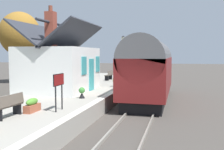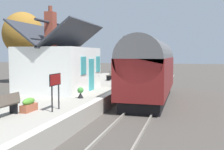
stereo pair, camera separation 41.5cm
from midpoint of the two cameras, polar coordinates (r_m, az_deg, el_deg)
name	(u,v)px [view 1 (the left image)]	position (r m, az deg, el deg)	size (l,w,h in m)	color
ground_plane	(132,105)	(17.11, 3.72, -6.40)	(160.00, 160.00, 0.00)	#423D38
platform	(75,96)	(18.16, -8.65, -4.46)	(32.00, 5.89, 0.84)	gray
platform_edge_coping	(115,91)	(17.22, -0.14, -3.46)	(32.00, 0.36, 0.02)	beige
rail_near	(158,105)	(16.88, 9.17, -6.35)	(52.00, 0.08, 0.14)	gray
rail_far	(135,104)	(17.07, 4.32, -6.19)	(52.00, 0.08, 0.14)	gray
train	(150,69)	(18.49, 7.51, 1.32)	(10.43, 2.73, 4.32)	black
station_building	(60,67)	(17.72, -11.86, 1.69)	(5.74, 4.19, 5.32)	white
bench_by_lamp	(9,105)	(10.79, -22.35, -6.02)	(1.41, 0.47, 0.88)	brown
bench_platform_end	(109,75)	(24.67, -1.09, 0.02)	(1.42, 0.50, 0.88)	brown
planter_edge_near	(128,75)	(27.13, 3.01, -0.02)	(0.80, 0.32, 0.57)	teal
planter_edge_far	(32,105)	(11.54, -17.84, -6.27)	(0.88, 0.32, 0.57)	#9E5138
planter_corner_building	(82,93)	(14.52, -7.34, -3.83)	(0.34, 0.34, 0.62)	black
planter_under_sign	(116,81)	(19.55, 0.30, -1.40)	(0.53, 0.53, 0.80)	teal
lamp_post_platform	(123,50)	(22.30, 1.87, 5.38)	(0.32, 0.50, 3.97)	black
station_sign_board	(59,83)	(11.35, -12.46, -1.66)	(0.96, 0.06, 1.57)	black
tree_distant	(20,34)	(31.52, -19.62, 8.33)	(4.41, 4.53, 7.95)	#4C3828
tree_far_right	(58,43)	(31.91, -11.97, 6.81)	(3.48, 3.52, 6.32)	#4C3828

